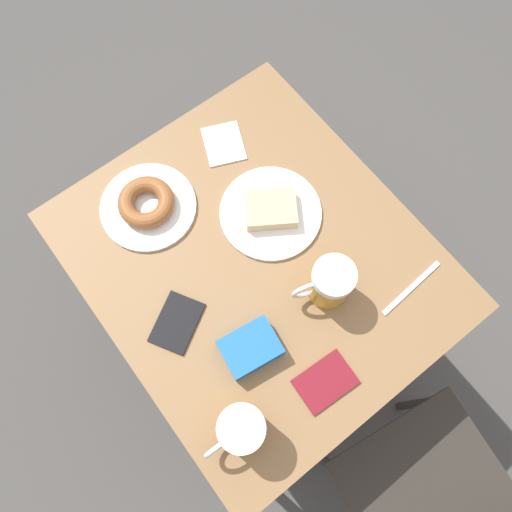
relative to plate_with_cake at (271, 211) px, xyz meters
name	(u,v)px	position (x,y,z in m)	size (l,w,h in m)	color
ground_plane	(256,322)	(0.10, 0.07, -0.77)	(8.00, 8.00, 0.00)	#474442
table	(256,268)	(0.10, 0.07, -0.09)	(0.75, 0.87, 0.76)	olive
plate_with_cake	(271,211)	(0.00, 0.00, 0.00)	(0.25, 0.25, 0.05)	white
plate_with_donut	(147,204)	(0.23, -0.20, 0.01)	(0.24, 0.24, 0.05)	white
beer_mug_left	(241,429)	(0.36, 0.35, 0.05)	(0.14, 0.10, 0.13)	#C68C23
beer_mug_center	(330,283)	(0.02, 0.23, 0.05)	(0.14, 0.10, 0.13)	#C68C23
napkin_folded	(224,144)	(-0.03, -0.23, -0.01)	(0.13, 0.14, 0.00)	white
fork	(411,288)	(-0.14, 0.35, -0.01)	(0.19, 0.02, 0.00)	silver
passport_near_edge	(177,323)	(0.34, 0.08, -0.01)	(0.15, 0.14, 0.01)	black
passport_far_edge	(325,382)	(0.15, 0.39, -0.01)	(0.13, 0.10, 0.01)	maroon
blue_pouch	(250,348)	(0.24, 0.23, 0.01)	(0.13, 0.11, 0.05)	blue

